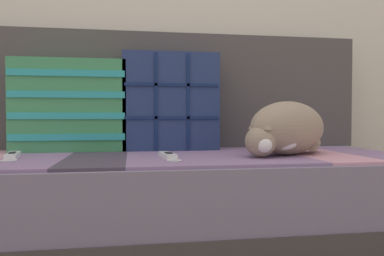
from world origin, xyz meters
name	(u,v)px	position (x,y,z in m)	size (l,w,h in m)	color
couch	(155,201)	(0.00, 0.15, 0.17)	(1.98, 0.79, 0.35)	#3D3838
sofa_backrest	(150,91)	(0.00, 0.48, 0.61)	(1.94, 0.14, 0.52)	#474242
throw_pillow_quilted	(171,102)	(0.08, 0.33, 0.56)	(0.40, 0.14, 0.41)	navy
throw_pillow_striped	(70,106)	(-0.33, 0.33, 0.54)	(0.45, 0.14, 0.37)	#3D8956
sleeping_cat	(286,130)	(0.47, 0.04, 0.45)	(0.41, 0.35, 0.20)	gray
game_remote_near	(168,156)	(0.04, -0.01, 0.36)	(0.07, 0.19, 0.02)	white
game_remote_far	(13,156)	(-0.48, 0.08, 0.36)	(0.07, 0.21, 0.02)	white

